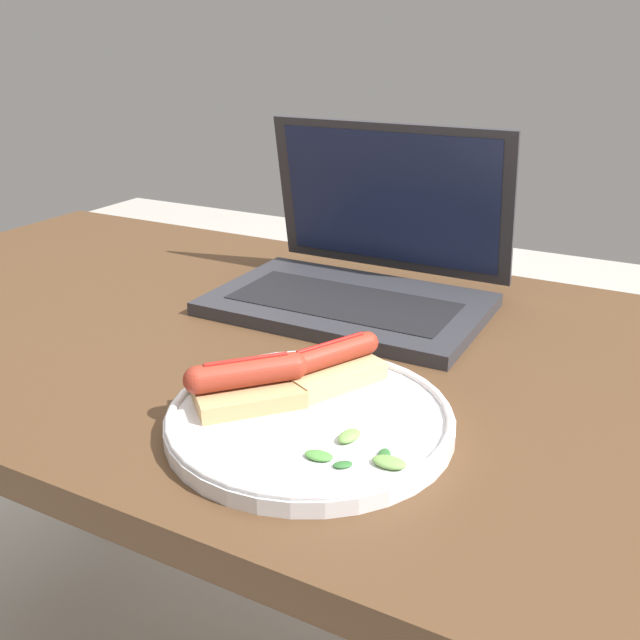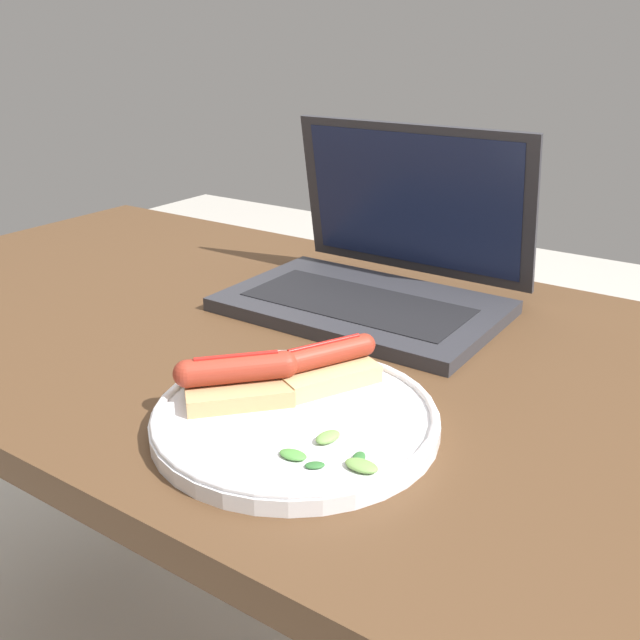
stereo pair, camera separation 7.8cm
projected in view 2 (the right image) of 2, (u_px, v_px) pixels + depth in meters
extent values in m
cube|color=#4C331E|center=(309.00, 350.00, 0.89)|extent=(1.49, 0.73, 0.04)
cylinder|color=#4C331E|center=(140.00, 382.00, 1.60)|extent=(0.05, 0.05, 0.68)
cube|color=#2D2D33|center=(362.00, 306.00, 0.96)|extent=(0.36, 0.23, 0.02)
cube|color=black|center=(357.00, 302.00, 0.95)|extent=(0.30, 0.13, 0.00)
cube|color=#2D2D33|center=(413.00, 201.00, 1.02)|extent=(0.36, 0.05, 0.22)
cube|color=#192347|center=(412.00, 201.00, 1.02)|extent=(0.33, 0.04, 0.19)
cylinder|color=silver|center=(295.00, 420.00, 0.68)|extent=(0.28, 0.28, 0.02)
torus|color=silver|center=(295.00, 411.00, 0.68)|extent=(0.27, 0.27, 0.01)
cube|color=tan|center=(324.00, 373.00, 0.74)|extent=(0.10, 0.12, 0.02)
cylinder|color=maroon|center=(324.00, 354.00, 0.73)|extent=(0.06, 0.10, 0.02)
sphere|color=maroon|center=(364.00, 345.00, 0.75)|extent=(0.02, 0.02, 0.02)
sphere|color=maroon|center=(282.00, 365.00, 0.71)|extent=(0.02, 0.02, 0.02)
cylinder|color=red|center=(324.00, 343.00, 0.73)|extent=(0.04, 0.08, 0.01)
cube|color=tan|center=(238.00, 389.00, 0.71)|extent=(0.12, 0.12, 0.02)
cylinder|color=maroon|center=(237.00, 369.00, 0.70)|extent=(0.09, 0.09, 0.03)
sphere|color=maroon|center=(187.00, 374.00, 0.69)|extent=(0.03, 0.03, 0.03)
sphere|color=maroon|center=(285.00, 364.00, 0.71)|extent=(0.03, 0.03, 0.03)
cylinder|color=red|center=(236.00, 356.00, 0.69)|extent=(0.06, 0.06, 0.01)
ellipsoid|color=#2D662D|center=(315.00, 465.00, 0.60)|extent=(0.02, 0.02, 0.00)
ellipsoid|color=#2D662D|center=(359.00, 457.00, 0.61)|extent=(0.02, 0.02, 0.00)
ellipsoid|color=#709E4C|center=(361.00, 466.00, 0.59)|extent=(0.03, 0.02, 0.01)
ellipsoid|color=#709E4C|center=(328.00, 437.00, 0.63)|extent=(0.02, 0.03, 0.01)
ellipsoid|color=#4C8E3D|center=(293.00, 455.00, 0.61)|extent=(0.03, 0.02, 0.01)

